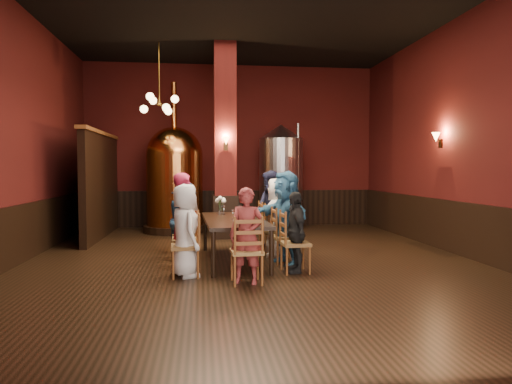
{
  "coord_description": "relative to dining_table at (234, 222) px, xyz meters",
  "views": [
    {
      "loc": [
        -0.85,
        -7.84,
        1.63
      ],
      "look_at": [
        0.11,
        0.2,
        1.21
      ],
      "focal_mm": 32.0,
      "sensor_mm": 36.0,
      "label": 1
    }
  ],
  "objects": [
    {
      "name": "room",
      "position": [
        0.29,
        -0.06,
        1.56
      ],
      "size": [
        10.0,
        10.02,
        4.5
      ],
      "color": "black",
      "rests_on": "ground"
    },
    {
      "name": "wainscot_right",
      "position": [
        4.25,
        -0.06,
        -0.19
      ],
      "size": [
        0.08,
        9.9,
        1.0
      ],
      "primitive_type": "cube",
      "color": "black",
      "rests_on": "ground"
    },
    {
      "name": "wainscot_back",
      "position": [
        0.29,
        4.9,
        -0.19
      ],
      "size": [
        7.9,
        0.08,
        1.0
      ],
      "primitive_type": "cube",
      "color": "black",
      "rests_on": "ground"
    },
    {
      "name": "wainscot_left",
      "position": [
        -3.67,
        -0.06,
        -0.19
      ],
      "size": [
        0.08,
        9.9,
        1.0
      ],
      "primitive_type": "cube",
      "color": "black",
      "rests_on": "ground"
    },
    {
      "name": "column",
      "position": [
        -0.01,
        2.74,
        1.56
      ],
      "size": [
        0.58,
        0.58,
        4.5
      ],
      "primitive_type": "cube",
      "color": "#4D1210",
      "rests_on": "ground"
    },
    {
      "name": "partition",
      "position": [
        -2.91,
        3.14,
        0.51
      ],
      "size": [
        0.22,
        3.5,
        2.4
      ],
      "primitive_type": "cube",
      "color": "black",
      "rests_on": "ground"
    },
    {
      "name": "pendant_cluster",
      "position": [
        -1.51,
        2.84,
        2.41
      ],
      "size": [
        0.9,
        0.9,
        1.7
      ],
      "primitive_type": null,
      "color": "#A57226",
      "rests_on": "room"
    },
    {
      "name": "sconce_wall",
      "position": [
        4.19,
        0.74,
        1.51
      ],
      "size": [
        0.2,
        0.2,
        0.36
      ],
      "primitive_type": null,
      "rotation": [
        0.0,
        0.0,
        1.57
      ],
      "color": "black",
      "rests_on": "room"
    },
    {
      "name": "sconce_column",
      "position": [
        -0.01,
        2.44,
        1.51
      ],
      "size": [
        0.2,
        0.2,
        0.36
      ],
      "primitive_type": null,
      "rotation": [
        0.0,
        0.0,
        3.14
      ],
      "color": "black",
      "rests_on": "column"
    },
    {
      "name": "dining_table",
      "position": [
        0.0,
        0.0,
        0.0
      ],
      "size": [
        1.11,
        2.44,
        0.75
      ],
      "rotation": [
        0.0,
        0.0,
        0.05
      ],
      "color": "black",
      "rests_on": "ground"
    },
    {
      "name": "chair_0",
      "position": [
        -0.8,
        -1.04,
        -0.23
      ],
      "size": [
        0.48,
        0.48,
        0.92
      ],
      "primitive_type": null,
      "rotation": [
        0.0,
        0.0,
        -1.52
      ],
      "color": "brown",
      "rests_on": "ground"
    },
    {
      "name": "person_0",
      "position": [
        -0.8,
        -1.04,
        0.01
      ],
      "size": [
        0.64,
        0.79,
        1.4
      ],
      "primitive_type": "imported",
      "rotation": [
        0.0,
        0.0,
        1.89
      ],
      "color": "silver",
      "rests_on": "ground"
    },
    {
      "name": "chair_1",
      "position": [
        -0.83,
        -0.37,
        -0.23
      ],
      "size": [
        0.48,
        0.48,
        0.92
      ],
      "primitive_type": null,
      "rotation": [
        0.0,
        0.0,
        -1.52
      ],
      "color": "brown",
      "rests_on": "ground"
    },
    {
      "name": "person_1",
      "position": [
        -0.83,
        -0.37,
        0.09
      ],
      "size": [
        0.39,
        0.58,
        1.55
      ],
      "primitive_type": "imported",
      "rotation": [
        0.0,
        0.0,
        1.54
      ],
      "color": "#AC1D40",
      "rests_on": "ground"
    },
    {
      "name": "chair_2",
      "position": [
        -0.86,
        0.29,
        -0.23
      ],
      "size": [
        0.48,
        0.48,
        0.92
      ],
      "primitive_type": null,
      "rotation": [
        0.0,
        0.0,
        -1.52
      ],
      "color": "brown",
      "rests_on": "ground"
    },
    {
      "name": "person_2",
      "position": [
        -0.86,
        0.29,
        0.02
      ],
      "size": [
        0.42,
        0.72,
        1.41
      ],
      "primitive_type": "imported",
      "rotation": [
        0.0,
        0.0,
        1.44
      ],
      "color": "#25517E",
      "rests_on": "ground"
    },
    {
      "name": "chair_3",
      "position": [
        -0.89,
        0.96,
        -0.23
      ],
      "size": [
        0.48,
        0.48,
        0.92
      ],
      "primitive_type": null,
      "rotation": [
        0.0,
        0.0,
        -1.52
      ],
      "color": "brown",
      "rests_on": "ground"
    },
    {
      "name": "person_3",
      "position": [
        -0.89,
        0.96,
        -0.02
      ],
      "size": [
        0.66,
        0.94,
        1.33
      ],
      "primitive_type": "imported",
      "rotation": [
        0.0,
        0.0,
        1.36
      ],
      "color": "black",
      "rests_on": "ground"
    },
    {
      "name": "chair_4",
      "position": [
        0.89,
        -0.96,
        -0.23
      ],
      "size": [
        0.48,
        0.48,
        0.92
      ],
      "primitive_type": null,
      "rotation": [
        0.0,
        0.0,
        1.62
      ],
      "color": "brown",
      "rests_on": "ground"
    },
    {
      "name": "person_4",
      "position": [
        0.89,
        -0.96,
        -0.05
      ],
      "size": [
        0.36,
        0.76,
        1.27
      ],
      "primitive_type": "imported",
      "rotation": [
        0.0,
        0.0,
        4.78
      ],
      "color": "black",
      "rests_on": "ground"
    },
    {
      "name": "chair_5",
      "position": [
        0.86,
        -0.29,
        -0.23
      ],
      "size": [
        0.48,
        0.48,
        0.92
      ],
      "primitive_type": null,
      "rotation": [
        0.0,
        0.0,
        1.62
      ],
      "color": "brown",
      "rests_on": "ground"
    },
    {
      "name": "person_5",
      "position": [
        0.86,
        -0.29,
        0.11
      ],
      "size": [
        0.97,
        1.54,
        1.59
      ],
      "primitive_type": "imported",
      "rotation": [
        0.0,
        0.0,
        5.08
      ],
      "color": "#2F648D",
      "rests_on": "ground"
    },
    {
      "name": "chair_6",
      "position": [
        0.83,
        0.37,
        -0.23
      ],
      "size": [
        0.48,
        0.48,
        0.92
      ],
      "primitive_type": null,
      "rotation": [
        0.0,
        0.0,
        1.62
      ],
      "color": "brown",
      "rests_on": "ground"
    },
    {
      "name": "person_6",
      "position": [
        0.83,
        0.37,
        0.03
      ],
      "size": [
        0.64,
        0.81,
        1.44
      ],
      "primitive_type": "imported",
      "rotation": [
        0.0,
        0.0,
        4.43
      ],
      "color": "white",
      "rests_on": "ground"
    },
    {
      "name": "chair_7",
      "position": [
        0.8,
        1.04,
        -0.23
      ],
      "size": [
        0.48,
        0.48,
        0.92
      ],
      "primitive_type": null,
      "rotation": [
        0.0,
        0.0,
        1.62
      ],
      "color": "brown",
      "rests_on": "ground"
    },
    {
      "name": "person_7",
      "position": [
        0.8,
        1.04,
        0.1
      ],
      "size": [
        0.59,
        0.85,
        1.58
      ],
      "primitive_type": "imported",
      "rotation": [
        0.0,
        0.0,
        5.02
      ],
      "color": "#1C1E39",
      "rests_on": "ground"
    },
    {
      "name": "chair_8",
      "position": [
        0.07,
        -1.55,
        -0.23
      ],
      "size": [
        0.48,
        0.48,
        0.92
      ],
      "primitive_type": null,
      "rotation": [
        0.0,
        0.0,
        3.19
      ],
      "color": "brown",
      "rests_on": "ground"
    },
    {
      "name": "person_8",
      "position": [
        0.07,
        -1.55,
        -0.01
      ],
      "size": [
        0.57,
        0.46,
        1.36
      ],
      "primitive_type": "imported",
      "rotation": [
        0.0,
        0.0,
        5.97
      ],
      "color": "maroon",
      "rests_on": "ground"
    },
    {
      "name": "copper_kettle",
      "position": [
        -1.24,
        3.9,
        0.69
      ],
      "size": [
        1.78,
        1.78,
        3.79
      ],
      "rotation": [
        0.0,
        0.0,
        -0.29
      ],
      "color": "black",
      "rests_on": "ground"
    },
    {
      "name": "steel_vessel",
      "position": [
        1.56,
        4.19,
        0.71
      ],
      "size": [
        1.29,
        1.29,
        2.8
      ],
      "rotation": [
        0.0,
        0.0,
        0.12
      ],
      "color": "#B2B2B7",
      "rests_on": "ground"
    },
    {
      "name": "rose_vase",
      "position": [
        -0.19,
        0.8,
        0.29
      ],
      "size": [
        0.21,
        0.21,
        0.35
      ],
      "color": "white",
      "rests_on": "dining_table"
    },
    {
      "name": "wine_glass_0",
      "position": [
        0.33,
        -0.61,
        0.15
      ],
      "size": [
        0.07,
        0.07,
        0.17
      ],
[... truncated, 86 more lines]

